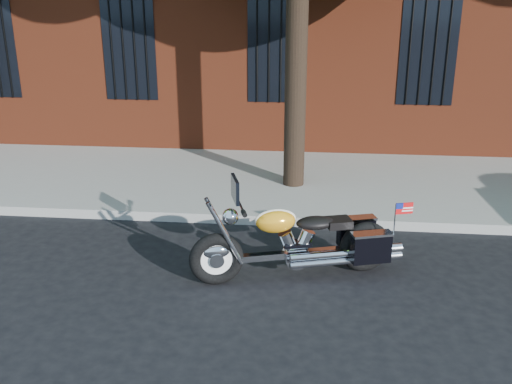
# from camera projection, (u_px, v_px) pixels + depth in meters

# --- Properties ---
(ground) EXTENTS (120.00, 120.00, 0.00)m
(ground) POSITION_uv_depth(u_px,v_px,m) (246.00, 264.00, 7.39)
(ground) COLOR black
(ground) RESTS_ON ground
(curb) EXTENTS (40.00, 0.16, 0.15)m
(curb) POSITION_uv_depth(u_px,v_px,m) (256.00, 219.00, 8.66)
(curb) COLOR gray
(curb) RESTS_ON ground
(sidewalk) EXTENTS (40.00, 3.60, 0.15)m
(sidewalk) POSITION_uv_depth(u_px,v_px,m) (267.00, 181.00, 10.43)
(sidewalk) COLOR gray
(sidewalk) RESTS_ON ground
(motorcycle) EXTENTS (2.63, 1.21, 1.33)m
(motorcycle) POSITION_uv_depth(u_px,v_px,m) (303.00, 243.00, 6.91)
(motorcycle) COLOR black
(motorcycle) RESTS_ON ground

